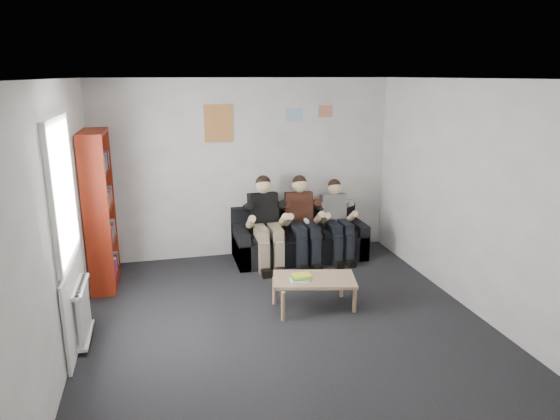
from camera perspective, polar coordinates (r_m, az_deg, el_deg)
name	(u,v)px	position (r m, az deg, el deg)	size (l,w,h in m)	color
room_shell	(288,211)	(5.25, 0.88, -0.12)	(5.00, 5.00, 5.00)	black
sofa	(299,240)	(7.71, 2.14, -3.43)	(1.98, 0.81, 0.77)	black
bookshelf	(100,210)	(6.93, -19.84, 0.00)	(0.31, 0.93, 2.06)	maroon
coffee_table	(314,282)	(6.05, 3.91, -8.17)	(0.97, 0.54, 0.39)	tan
game_cases	(301,278)	(5.96, 2.38, -7.75)	(0.26, 0.23, 0.05)	silver
person_left	(266,223)	(7.30, -1.60, -1.51)	(0.42, 0.91, 1.32)	black
person_middle	(302,221)	(7.43, 2.57, -1.28)	(0.41, 0.88, 1.29)	#492418
person_right	(337,221)	(7.61, 6.56, -1.21)	(0.37, 0.79, 1.21)	silver
radiator	(84,311)	(5.70, -21.54, -10.73)	(0.10, 0.64, 0.60)	white
window	(69,251)	(5.46, -22.99, -4.30)	(0.05, 1.30, 2.36)	white
poster_large	(218,123)	(7.47, -7.04, 9.80)	(0.42, 0.01, 0.55)	gold
poster_blue	(294,115)	(7.69, 1.62, 10.80)	(0.25, 0.01, 0.20)	#459EEB
poster_pink	(325,111)	(7.83, 5.22, 11.19)	(0.22, 0.01, 0.18)	#B93971
poster_sign	(176,110)	(7.41, -11.79, 11.11)	(0.20, 0.01, 0.14)	silver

